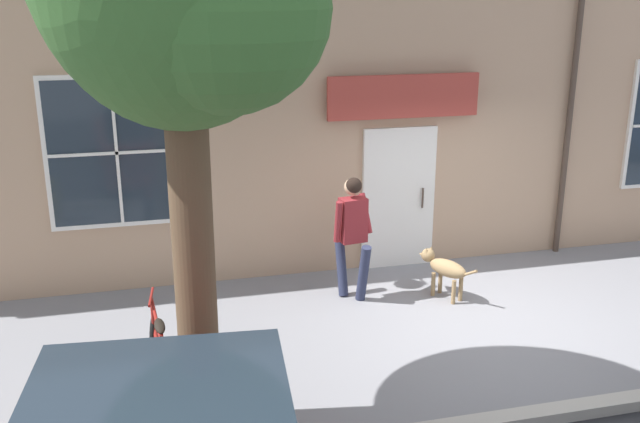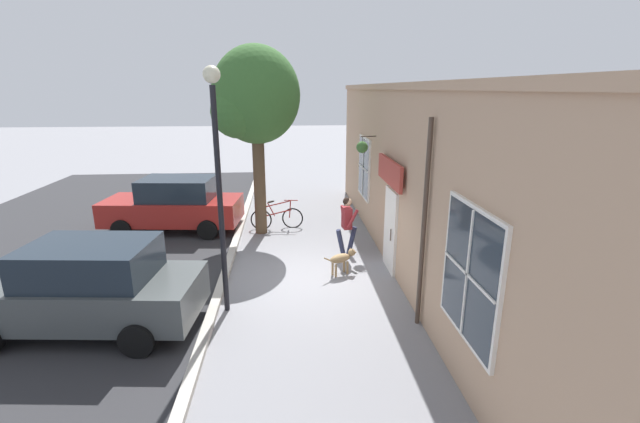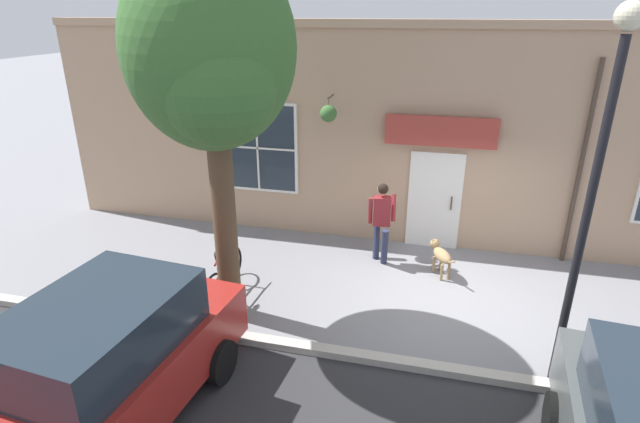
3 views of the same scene
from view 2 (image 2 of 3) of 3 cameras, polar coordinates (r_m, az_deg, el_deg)
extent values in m
plane|color=gray|center=(10.70, -1.91, -8.77)|extent=(90.00, 90.00, 0.00)
cube|color=#B2ADA3|center=(10.79, -12.71, -8.61)|extent=(0.20, 28.00, 0.12)
cube|color=#2D2D30|center=(12.57, -36.11, -8.13)|extent=(10.00, 28.00, 0.01)
cube|color=tan|center=(10.33, 11.12, 3.13)|extent=(0.30, 18.00, 4.47)
cube|color=tan|center=(10.08, 11.86, 16.05)|extent=(0.42, 18.00, 0.16)
cube|color=white|center=(10.95, 9.43, -2.48)|extent=(0.10, 1.10, 2.10)
cube|color=#232D38|center=(10.96, 9.27, -2.74)|extent=(0.03, 0.90, 1.90)
cylinder|color=#47382D|center=(10.61, 9.40, -3.10)|extent=(0.03, 0.03, 0.30)
cube|color=#AD3D33|center=(10.55, 9.28, 5.25)|extent=(0.08, 2.20, 0.60)
cylinder|color=#47382D|center=(8.21, 13.67, -2.02)|extent=(0.09, 0.09, 4.02)
cylinder|color=#47382D|center=(12.58, 6.50, 9.93)|extent=(0.44, 0.04, 0.04)
cylinder|color=#47382D|center=(12.57, 5.66, 9.12)|extent=(0.01, 0.01, 0.34)
cone|color=#2D2823|center=(12.60, 5.63, 8.13)|extent=(0.32, 0.32, 0.18)
sphere|color=#3D6B33|center=(12.58, 5.64, 8.54)|extent=(0.34, 0.34, 0.34)
cube|color=white|center=(14.44, 5.96, 5.85)|extent=(0.08, 1.82, 2.02)
cube|color=#232D38|center=(14.43, 5.85, 5.84)|extent=(0.03, 1.70, 1.90)
cube|color=white|center=(14.43, 5.77, 5.84)|extent=(0.04, 0.04, 1.90)
cube|color=white|center=(14.43, 5.77, 5.84)|extent=(0.04, 1.70, 0.04)
cube|color=white|center=(6.52, 19.46, -7.89)|extent=(0.08, 1.82, 2.02)
cube|color=#232D38|center=(6.51, 19.21, -7.91)|extent=(0.03, 1.70, 1.90)
cube|color=white|center=(6.50, 19.05, -7.92)|extent=(0.04, 0.04, 1.90)
cube|color=white|center=(6.50, 19.05, -7.92)|extent=(0.04, 1.70, 0.04)
cylinder|color=#282D47|center=(12.01, 4.23, -3.88)|extent=(0.31, 0.17, 0.82)
cylinder|color=#282D47|center=(11.77, 2.82, -4.27)|extent=(0.31, 0.17, 0.82)
cube|color=maroon|center=(11.67, 3.59, -0.85)|extent=(0.27, 0.37, 0.59)
sphere|color=tan|center=(11.55, 3.73, 1.27)|extent=(0.22, 0.22, 0.22)
sphere|color=black|center=(11.54, 3.58, 1.36)|extent=(0.21, 0.21, 0.21)
cylinder|color=maroon|center=(11.87, 3.10, -0.48)|extent=(0.17, 0.11, 0.57)
cylinder|color=maroon|center=(11.48, 4.39, -0.98)|extent=(0.34, 0.13, 0.52)
ellipsoid|color=#997A51|center=(10.70, 2.71, -6.26)|extent=(0.63, 0.49, 0.22)
cylinder|color=#997A51|center=(10.95, 3.23, -7.23)|extent=(0.06, 0.06, 0.33)
cylinder|color=#997A51|center=(10.84, 3.68, -7.49)|extent=(0.06, 0.06, 0.33)
cylinder|color=#997A51|center=(10.77, 1.69, -7.62)|extent=(0.06, 0.06, 0.33)
cylinder|color=#997A51|center=(10.66, 2.13, -7.89)|extent=(0.06, 0.06, 0.33)
sphere|color=#997A51|center=(10.86, 4.25, -5.46)|extent=(0.19, 0.19, 0.19)
cone|color=#997A51|center=(10.93, 4.72, -5.44)|extent=(0.13, 0.13, 0.09)
cone|color=#997A51|center=(10.86, 4.07, -4.96)|extent=(0.06, 0.06, 0.07)
cone|color=#997A51|center=(10.78, 4.37, -5.12)|extent=(0.06, 0.06, 0.07)
cylinder|color=#997A51|center=(10.50, 1.02, -6.41)|extent=(0.20, 0.13, 0.14)
cylinder|color=brown|center=(13.58, -8.07, 4.03)|extent=(0.37, 0.37, 3.39)
ellipsoid|color=#38662D|center=(13.29, -8.52, 15.13)|extent=(2.63, 2.37, 2.89)
sphere|color=#38662D|center=(13.05, -10.93, 12.98)|extent=(1.58, 1.58, 1.58)
torus|color=black|center=(14.29, -3.68, -0.90)|extent=(0.70, 0.11, 0.70)
torus|color=black|center=(14.22, -7.85, -1.10)|extent=(0.70, 0.11, 0.70)
cylinder|color=maroon|center=(14.19, -5.78, -0.23)|extent=(0.98, 0.14, 0.23)
cylinder|color=maroon|center=(14.14, -6.53, 0.28)|extent=(0.25, 0.06, 0.47)
cylinder|color=maroon|center=(14.10, -5.61, 1.03)|extent=(0.82, 0.12, 0.20)
cylinder|color=maroon|center=(14.19, -4.01, 0.32)|extent=(0.09, 0.04, 0.58)
cylinder|color=maroon|center=(14.11, -3.89, 1.50)|extent=(0.46, 0.07, 0.03)
ellipsoid|color=black|center=(14.07, -6.56, 1.30)|extent=(0.26, 0.12, 0.11)
cube|color=maroon|center=(14.70, -18.99, 0.19)|extent=(4.44, 2.15, 0.76)
cube|color=#1E2833|center=(14.46, -18.45, 2.93)|extent=(2.37, 1.75, 0.68)
cylinder|color=black|center=(14.55, -24.94, -2.19)|extent=(0.63, 0.24, 0.62)
cylinder|color=black|center=(16.08, -22.32, -0.24)|extent=(0.63, 0.24, 0.62)
cylinder|color=black|center=(13.61, -14.77, -2.38)|extent=(0.63, 0.24, 0.62)
cylinder|color=black|center=(15.23, -13.05, -0.29)|extent=(0.63, 0.24, 0.62)
cube|color=#474C4C|center=(9.43, -28.87, -9.86)|extent=(4.44, 2.15, 0.76)
cube|color=#1E2833|center=(9.06, -28.29, -5.85)|extent=(2.37, 1.75, 0.68)
cylinder|color=black|center=(10.94, -32.52, -9.10)|extent=(0.63, 0.24, 0.62)
cylinder|color=black|center=(8.33, -23.23, -15.52)|extent=(0.63, 0.24, 0.62)
cylinder|color=black|center=(9.75, -19.10, -10.28)|extent=(0.63, 0.24, 0.62)
cylinder|color=black|center=(8.63, -13.15, 0.78)|extent=(0.11, 0.11, 4.56)
sphere|color=beige|center=(8.34, -14.26, 17.30)|extent=(0.32, 0.32, 0.32)
cylinder|color=gold|center=(15.85, -7.74, 0.63)|extent=(0.20, 0.20, 0.62)
sphere|color=gold|center=(15.76, -7.79, 1.89)|extent=(0.20, 0.20, 0.20)
cylinder|color=gold|center=(15.85, -8.18, 0.72)|extent=(0.10, 0.07, 0.07)
cylinder|color=gold|center=(15.83, -7.31, 0.74)|extent=(0.10, 0.07, 0.07)
camera|label=1|loc=(15.24, -31.95, 11.87)|focal=40.00mm
camera|label=3|loc=(12.57, -42.81, 13.40)|focal=28.00mm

